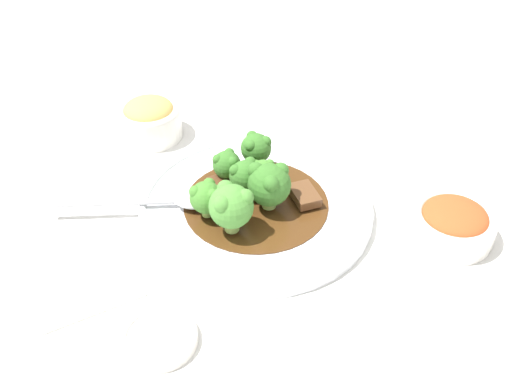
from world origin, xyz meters
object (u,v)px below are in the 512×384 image
(broccoli_floret_2, at_px, (269,184))
(sauce_dish, at_px, (160,338))
(beef_strip_0, at_px, (224,188))
(broccoli_floret_6, at_px, (246,176))
(side_bowl_appetizer, at_px, (150,119))
(main_plate, at_px, (256,206))
(beef_strip_1, at_px, (227,205))
(broccoli_floret_5, at_px, (263,172))
(beef_strip_2, at_px, (304,195))
(serving_spoon, at_px, (180,200))
(side_bowl_kimchi, at_px, (453,223))
(broccoli_floret_4, at_px, (256,148))
(broccoli_floret_3, at_px, (227,164))
(broccoli_floret_1, at_px, (231,206))
(broccoli_floret_0, at_px, (206,197))

(broccoli_floret_2, height_order, sauce_dish, broccoli_floret_2)
(beef_strip_0, xyz_separation_m, broccoli_floret_6, (-0.03, 0.01, 0.02))
(side_bowl_appetizer, bearing_deg, main_plate, 117.70)
(beef_strip_1, height_order, broccoli_floret_5, broccoli_floret_5)
(beef_strip_0, bearing_deg, beef_strip_2, 157.29)
(main_plate, distance_m, beef_strip_2, 0.07)
(broccoli_floret_5, xyz_separation_m, serving_spoon, (0.11, 0.00, -0.02))
(side_bowl_appetizer, bearing_deg, side_bowl_kimchi, 136.38)
(broccoli_floret_4, height_order, broccoli_floret_6, broccoli_floret_4)
(main_plate, distance_m, broccoli_floret_6, 0.04)
(beef_strip_2, height_order, serving_spoon, serving_spoon)
(beef_strip_0, xyz_separation_m, side_bowl_kimchi, (-0.26, 0.14, 0.00))
(main_plate, bearing_deg, serving_spoon, -11.27)
(serving_spoon, bearing_deg, main_plate, 168.73)
(broccoli_floret_4, height_order, broccoli_floret_5, broccoli_floret_4)
(beef_strip_1, height_order, serving_spoon, serving_spoon)
(side_bowl_kimchi, bearing_deg, main_plate, -25.33)
(beef_strip_0, xyz_separation_m, serving_spoon, (0.06, 0.01, 0.00))
(broccoli_floret_2, bearing_deg, side_bowl_kimchi, 156.40)
(broccoli_floret_4, distance_m, broccoli_floret_6, 0.06)
(beef_strip_0, relative_size, side_bowl_appetizer, 0.64)
(beef_strip_0, distance_m, broccoli_floret_3, 0.03)
(broccoli_floret_6, height_order, side_bowl_appetizer, broccoli_floret_6)
(broccoli_floret_5, bearing_deg, broccoli_floret_4, -93.31)
(broccoli_floret_5, height_order, serving_spoon, broccoli_floret_5)
(broccoli_floret_6, bearing_deg, beef_strip_0, -21.53)
(broccoli_floret_1, height_order, serving_spoon, broccoli_floret_1)
(main_plate, bearing_deg, broccoli_floret_1, 47.45)
(broccoli_floret_0, relative_size, serving_spoon, 0.22)
(beef_strip_1, height_order, broccoli_floret_4, broccoli_floret_4)
(side_bowl_kimchi, relative_size, sauce_dish, 1.29)
(main_plate, bearing_deg, broccoli_floret_3, -64.76)
(broccoli_floret_1, xyz_separation_m, broccoli_floret_2, (-0.06, -0.03, -0.00))
(sauce_dish, bearing_deg, beef_strip_2, -141.65)
(broccoli_floret_1, xyz_separation_m, broccoli_floret_4, (-0.06, -0.12, -0.01))
(beef_strip_2, xyz_separation_m, serving_spoon, (0.16, -0.03, 0.00))
(sauce_dish, bearing_deg, broccoli_floret_2, -134.75)
(beef_strip_0, xyz_separation_m, broccoli_floret_1, (0.01, 0.08, 0.03))
(beef_strip_1, height_order, beef_strip_2, beef_strip_2)
(broccoli_floret_0, bearing_deg, sauce_dish, 63.77)
(main_plate, bearing_deg, beef_strip_2, 170.09)
(beef_strip_1, xyz_separation_m, broccoli_floret_0, (0.03, 0.01, 0.02))
(beef_strip_1, bearing_deg, broccoli_floret_4, -127.48)
(broccoli_floret_3, xyz_separation_m, sauce_dish, (0.12, 0.23, -0.04))
(broccoli_floret_0, distance_m, side_bowl_kimchi, 0.31)
(serving_spoon, bearing_deg, broccoli_floret_6, -179.72)
(broccoli_floret_0, bearing_deg, broccoli_floret_2, 177.84)
(beef_strip_0, height_order, beef_strip_2, beef_strip_2)
(broccoli_floret_0, distance_m, broccoli_floret_4, 0.12)
(broccoli_floret_3, bearing_deg, serving_spoon, 27.89)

